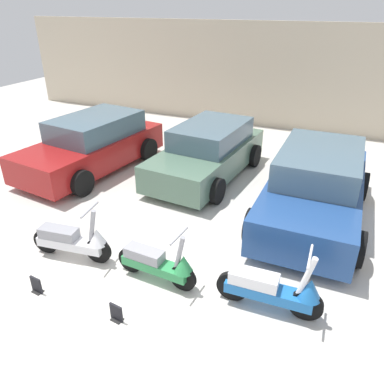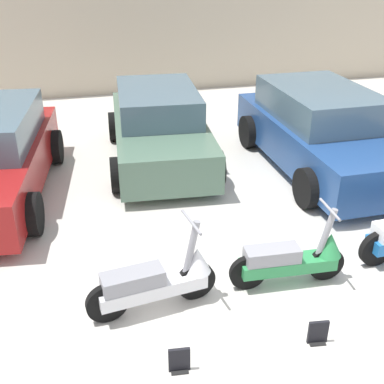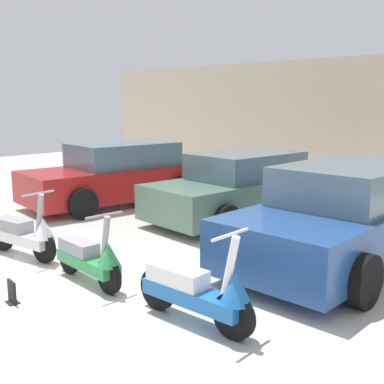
{
  "view_description": "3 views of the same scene",
  "coord_description": "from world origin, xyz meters",
  "px_view_note": "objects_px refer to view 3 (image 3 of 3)",
  "views": [
    {
      "loc": [
        2.51,
        -3.5,
        3.84
      ],
      "look_at": [
        0.22,
        1.69,
        0.94
      ],
      "focal_mm": 35.0,
      "sensor_mm": 36.0,
      "label": 1
    },
    {
      "loc": [
        -1.97,
        -3.64,
        3.48
      ],
      "look_at": [
        -0.63,
        1.67,
        0.66
      ],
      "focal_mm": 45.0,
      "sensor_mm": 36.0,
      "label": 2
    },
    {
      "loc": [
        5.01,
        -2.78,
        2.21
      ],
      "look_at": [
        0.16,
        2.32,
        0.88
      ],
      "focal_mm": 45.0,
      "sensor_mm": 36.0,
      "label": 3
    }
  ],
  "objects_px": {
    "car_rear_left": "(117,175)",
    "placard_near_right_scooter": "(12,293)",
    "car_rear_right": "(345,216)",
    "scooter_front_left": "(24,233)",
    "scooter_front_right": "(90,258)",
    "scooter_front_center": "(198,290)",
    "car_rear_center": "(240,187)"
  },
  "relations": [
    {
      "from": "scooter_front_left",
      "to": "scooter_front_center",
      "type": "xyz_separation_m",
      "value": [
        3.27,
        0.14,
        0.01
      ]
    },
    {
      "from": "scooter_front_left",
      "to": "scooter_front_center",
      "type": "relative_size",
      "value": 0.96
    },
    {
      "from": "scooter_front_left",
      "to": "scooter_front_center",
      "type": "height_order",
      "value": "scooter_front_center"
    },
    {
      "from": "scooter_front_left",
      "to": "car_rear_right",
      "type": "bearing_deg",
      "value": 33.5
    },
    {
      "from": "car_rear_center",
      "to": "car_rear_right",
      "type": "xyz_separation_m",
      "value": [
        2.63,
        -1.02,
        0.05
      ]
    },
    {
      "from": "scooter_front_center",
      "to": "car_rear_center",
      "type": "bearing_deg",
      "value": 120.76
    },
    {
      "from": "car_rear_left",
      "to": "car_rear_right",
      "type": "bearing_deg",
      "value": 94.28
    },
    {
      "from": "scooter_front_right",
      "to": "scooter_front_center",
      "type": "relative_size",
      "value": 0.92
    },
    {
      "from": "scooter_front_center",
      "to": "car_rear_center",
      "type": "relative_size",
      "value": 0.39
    },
    {
      "from": "scooter_front_left",
      "to": "scooter_front_right",
      "type": "xyz_separation_m",
      "value": [
        1.56,
        0.04,
        -0.02
      ]
    },
    {
      "from": "placard_near_right_scooter",
      "to": "car_rear_center",
      "type": "bearing_deg",
      "value": 97.42
    },
    {
      "from": "car_rear_right",
      "to": "car_rear_center",
      "type": "bearing_deg",
      "value": -111.34
    },
    {
      "from": "scooter_front_center",
      "to": "car_rear_left",
      "type": "distance_m",
      "value": 6.15
    },
    {
      "from": "scooter_front_left",
      "to": "scooter_front_right",
      "type": "bearing_deg",
      "value": -6.26
    },
    {
      "from": "scooter_front_right",
      "to": "scooter_front_center",
      "type": "xyz_separation_m",
      "value": [
        1.71,
        0.1,
        0.03
      ]
    },
    {
      "from": "car_rear_left",
      "to": "placard_near_right_scooter",
      "type": "bearing_deg",
      "value": 46.71
    },
    {
      "from": "scooter_front_left",
      "to": "car_rear_left",
      "type": "bearing_deg",
      "value": 114.37
    },
    {
      "from": "scooter_front_left",
      "to": "scooter_front_right",
      "type": "relative_size",
      "value": 1.04
    },
    {
      "from": "car_rear_center",
      "to": "placard_near_right_scooter",
      "type": "distance_m",
      "value": 4.97
    },
    {
      "from": "scooter_front_left",
      "to": "car_rear_right",
      "type": "xyz_separation_m",
      "value": [
        3.4,
        2.99,
        0.3
      ]
    },
    {
      "from": "car_rear_center",
      "to": "car_rear_right",
      "type": "bearing_deg",
      "value": 73.45
    },
    {
      "from": "scooter_front_center",
      "to": "car_rear_left",
      "type": "bearing_deg",
      "value": 147.61
    },
    {
      "from": "scooter_front_right",
      "to": "scooter_front_left",
      "type": "bearing_deg",
      "value": -175.05
    },
    {
      "from": "scooter_front_right",
      "to": "car_rear_right",
      "type": "height_order",
      "value": "car_rear_right"
    },
    {
      "from": "scooter_front_center",
      "to": "car_rear_right",
      "type": "xyz_separation_m",
      "value": [
        0.13,
        2.85,
        0.29
      ]
    },
    {
      "from": "scooter_front_left",
      "to": "scooter_front_center",
      "type": "bearing_deg",
      "value": -5.29
    },
    {
      "from": "car_rear_right",
      "to": "car_rear_left",
      "type": "bearing_deg",
      "value": -92.8
    },
    {
      "from": "car_rear_right",
      "to": "placard_near_right_scooter",
      "type": "distance_m",
      "value": 4.4
    },
    {
      "from": "scooter_front_left",
      "to": "car_rear_right",
      "type": "relative_size",
      "value": 0.35
    },
    {
      "from": "scooter_front_left",
      "to": "car_rear_left",
      "type": "distance_m",
      "value": 3.84
    },
    {
      "from": "scooter_front_center",
      "to": "car_rear_left",
      "type": "height_order",
      "value": "car_rear_left"
    },
    {
      "from": "scooter_front_center",
      "to": "car_rear_center",
      "type": "height_order",
      "value": "car_rear_center"
    }
  ]
}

